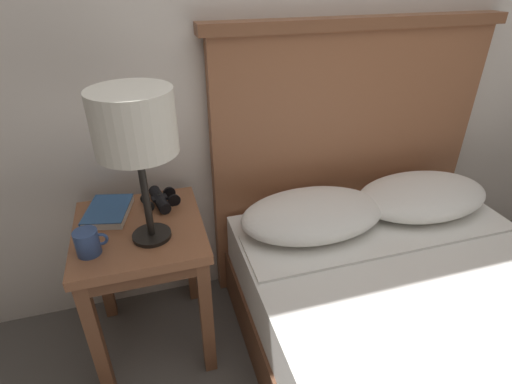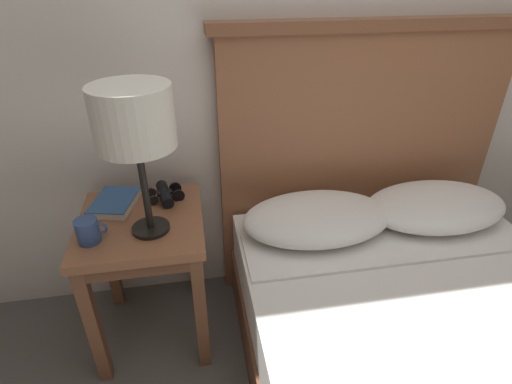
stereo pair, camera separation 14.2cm
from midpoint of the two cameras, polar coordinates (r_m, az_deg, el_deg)
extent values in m
cube|color=brown|center=(1.51, -13.56, -4.41)|extent=(0.45, 0.47, 0.04)
cube|color=brown|center=(1.53, -13.37, -5.74)|extent=(0.42, 0.44, 0.05)
cube|color=brown|center=(1.57, -19.71, -17.82)|extent=(0.04, 0.04, 0.54)
cube|color=brown|center=(1.53, -5.13, -16.95)|extent=(0.04, 0.04, 0.54)
cube|color=brown|center=(1.86, -18.15, -8.73)|extent=(0.04, 0.04, 0.54)
cube|color=brown|center=(1.83, -6.33, -7.83)|extent=(0.04, 0.04, 0.54)
cube|color=white|center=(1.69, 20.53, -6.74)|extent=(1.13, 0.28, 0.01)
cube|color=brown|center=(1.87, 16.40, 3.21)|extent=(1.23, 0.06, 1.16)
cube|color=brown|center=(1.70, 19.51, 21.65)|extent=(1.29, 0.10, 0.04)
ellipsoid|color=white|center=(1.62, 11.19, -3.75)|extent=(0.60, 0.36, 0.15)
ellipsoid|color=white|center=(1.86, 26.28, -1.89)|extent=(0.60, 0.36, 0.15)
cylinder|color=black|center=(1.43, -12.04, -5.14)|extent=(0.13, 0.13, 0.01)
cylinder|color=black|center=(1.34, -12.74, 0.38)|extent=(0.02, 0.02, 0.30)
cylinder|color=silver|center=(1.24, -14.03, 10.31)|extent=(0.25, 0.25, 0.19)
cube|color=silver|center=(1.59, -17.15, -1.56)|extent=(0.18, 0.22, 0.03)
cube|color=#2D568E|center=(1.59, -17.23, -1.10)|extent=(0.19, 0.23, 0.00)
cube|color=#2D568E|center=(1.62, -19.51, -1.45)|extent=(0.05, 0.20, 0.03)
cylinder|color=black|center=(1.56, -10.20, -0.92)|extent=(0.06, 0.10, 0.04)
cylinder|color=black|center=(1.57, -8.51, -0.60)|extent=(0.05, 0.02, 0.05)
cylinder|color=black|center=(1.55, -11.91, -1.24)|extent=(0.04, 0.02, 0.04)
cylinder|color=black|center=(1.62, -10.68, 0.18)|extent=(0.06, 0.10, 0.04)
cylinder|color=black|center=(1.62, -9.04, 0.48)|extent=(0.05, 0.02, 0.05)
cylinder|color=black|center=(1.61, -12.32, -0.13)|extent=(0.04, 0.02, 0.04)
cube|color=black|center=(1.58, -10.47, -0.12)|extent=(0.06, 0.05, 0.01)
cylinder|color=black|center=(1.58, -10.48, 0.01)|extent=(0.02, 0.01, 0.02)
cylinder|color=#334C84|center=(1.41, -20.30, -5.33)|extent=(0.08, 0.08, 0.08)
torus|color=#334C84|center=(1.40, -18.64, -5.07)|extent=(0.05, 0.01, 0.05)
camera|label=1|loc=(0.07, -87.14, 1.66)|focal=28.00mm
camera|label=2|loc=(0.07, 92.86, -1.66)|focal=28.00mm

